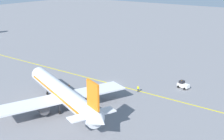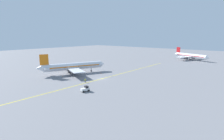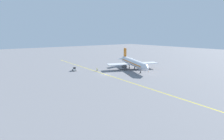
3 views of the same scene
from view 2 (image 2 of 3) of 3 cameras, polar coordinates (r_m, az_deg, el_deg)
ground_plane at (r=79.35m, az=-3.49°, el=-2.90°), size 400.00×400.00×0.00m
apron_yellow_centreline at (r=79.35m, az=-3.49°, el=-2.90°), size 1.84×120.00×0.01m
airplane_at_gate at (r=91.81m, az=-12.71°, el=1.14°), size 27.91×34.04×10.60m
airplane_distant_taxiing at (r=153.86m, az=24.20°, el=4.27°), size 30.79×25.21×9.54m
baggage_tug_white at (r=62.18m, az=-8.71°, el=-6.15°), size 2.32×3.27×2.11m
ground_crew_worker at (r=73.76m, az=-8.76°, el=-3.38°), size 0.22×0.58×1.68m
traffic_cone_near_nose at (r=90.15m, az=-3.54°, el=-1.01°), size 0.32×0.32×0.55m
traffic_cone_mid_apron at (r=87.49m, az=-15.82°, el=-1.79°), size 0.32×0.32×0.55m
traffic_cone_by_wingtip at (r=99.50m, az=-8.77°, el=0.04°), size 0.32×0.32×0.55m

